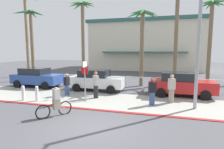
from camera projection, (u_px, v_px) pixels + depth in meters
The scene contains 23 objects.
ground_plane at pixel (132, 85), 17.48m from camera, with size 80.00×80.00×0.00m, color #4C4C51.
sidewalk_strip at pixel (117, 101), 11.94m from camera, with size 44.00×4.00×0.02m, color #9E9E93.
curb_paint at pixel (108, 111), 10.03m from camera, with size 44.00×0.24×0.03m, color maroon.
building_backdrop at pixel (147, 46), 33.90m from camera, with size 18.82×12.73×8.21m.
rail_fence at pixel (129, 79), 15.94m from camera, with size 20.75×0.08×1.04m.
stop_sign_bike_lane at pixel (85, 75), 11.76m from camera, with size 0.52×0.56×2.56m.
bollard_0 at pixel (37, 93), 11.94m from camera, with size 0.20×0.20×1.00m.
bollard_3 at pixel (23, 93), 12.07m from camera, with size 0.20×0.20×1.00m.
streetlight_curb at pixel (200, 30), 9.64m from camera, with size 0.24×2.54×7.50m.
palm_tree_0 at pixel (26, 20), 22.86m from camera, with size 2.87×3.02×10.02m.
palm_tree_1 at pixel (31, 29), 19.92m from camera, with size 3.47×2.81×7.54m.
palm_tree_2 at pixel (83, 21), 19.11m from camera, with size 2.79×3.07×8.22m.
palm_tree_3 at pixel (143, 28), 16.58m from camera, with size 3.03×3.19×6.84m.
palm_tree_4 at pixel (177, 10), 17.19m from camera, with size 3.13×3.45×9.48m.
palm_tree_5 at pixel (211, 23), 17.63m from camera, with size 2.70×3.03×7.94m.
car_blue_0 at pixel (37, 77), 16.69m from camera, with size 4.40×2.02×1.69m.
car_white_1 at pixel (97, 80), 15.11m from camera, with size 4.40×2.02×1.69m.
car_red_2 at pixel (181, 84), 13.29m from camera, with size 4.40×2.02×1.69m.
cyclist_red_0 at pixel (56, 103), 9.16m from camera, with size 1.15×1.49×1.50m.
pedestrian_0 at pixel (67, 86), 13.42m from camera, with size 0.36×0.43×1.60m.
pedestrian_1 at pixel (96, 86), 12.65m from camera, with size 0.47×0.46×1.84m.
pedestrian_2 at pixel (172, 90), 11.53m from camera, with size 0.47×0.41×1.78m.
pedestrian_3 at pixel (152, 93), 10.99m from camera, with size 0.47×0.43×1.64m.
Camera 1 is at (2.86, -7.07, 3.24)m, focal length 29.92 mm.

